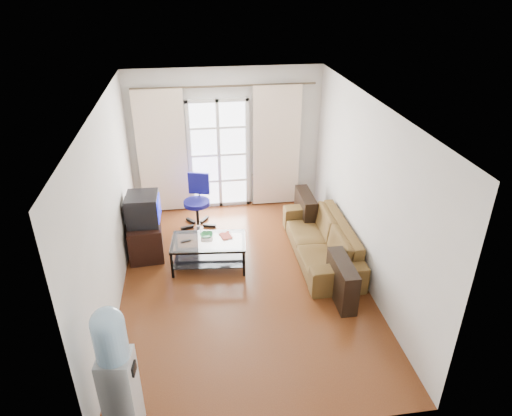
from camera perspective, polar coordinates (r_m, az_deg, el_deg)
The scene contains 20 objects.
floor at distance 7.06m, azimuth -1.59°, elevation -8.98°, with size 5.20×5.20×0.00m, color brown.
ceiling at distance 5.86m, azimuth -1.93°, elevation 12.71°, with size 5.20×5.20×0.00m, color white.
wall_back at distance 8.73m, azimuth -3.76°, elevation 8.50°, with size 3.60×0.02×2.70m, color silver.
wall_front at distance 4.21m, azimuth 2.55°, elevation -15.19°, with size 3.60×0.02×2.70m, color silver.
wall_left at distance 6.42m, azimuth -17.90°, elevation -0.24°, with size 0.02×5.20×2.70m, color silver.
wall_right at distance 6.76m, azimuth 13.60°, elevation 1.81°, with size 0.02×5.20×2.70m, color silver.
french_door at distance 8.76m, azimuth -4.66°, elevation 6.63°, with size 1.16×0.06×2.15m.
curtain_rod at distance 8.35m, azimuth -3.92°, elevation 14.96°, with size 0.04×0.04×3.30m, color #4C3F2D.
curtain_left at distance 8.67m, azimuth -11.64°, elevation 6.77°, with size 0.90×0.07×2.35m, color #FDE6CB.
curtain_right at distance 8.79m, azimuth 2.57°, elevation 7.62°, with size 0.90×0.07×2.35m, color #FDE6CB.
radiator at distance 9.12m, azimuth 1.51°, elevation 2.48°, with size 0.64×0.12×0.64m, color #9A9A9D.
sofa at distance 7.49m, azimuth 8.16°, elevation -3.99°, with size 0.85×2.16×0.63m, color brown.
coffee_table at distance 7.24m, azimuth -5.92°, elevation -5.18°, with size 1.21×0.77×0.47m.
bowl at distance 7.24m, azimuth -6.19°, elevation -3.42°, with size 0.21×0.21×0.05m, color green.
book at distance 7.21m, azimuth -4.42°, elevation -3.62°, with size 0.22×0.26×0.02m, color #B62F16.
remote at distance 7.17m, azimuth -8.77°, elevation -4.09°, with size 0.16×0.04×0.02m, color black.
tv_stand at distance 7.73m, azimuth -13.64°, elevation -3.64°, with size 0.53×0.80×0.59m, color black.
crt_tv at distance 7.47m, azimuth -14.09°, elevation -0.12°, with size 0.55×0.54×0.49m.
task_chair at distance 8.39m, azimuth -7.28°, elevation -0.45°, with size 0.83×0.83×0.98m.
water_cooler at distance 4.80m, azimuth -17.04°, elevation -18.92°, with size 0.36×0.35×1.57m.
Camera 1 is at (-0.62, -5.62, 4.22)m, focal length 32.00 mm.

